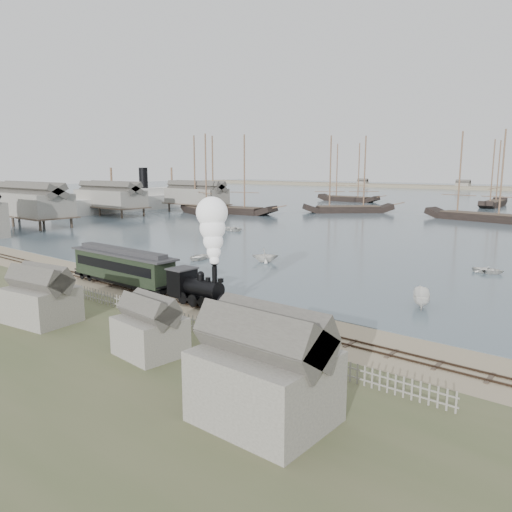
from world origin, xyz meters
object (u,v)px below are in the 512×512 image
Objects in this scene: locomotive at (208,260)px; steamship at (144,188)px; passenger_coach at (123,266)px; beached_dinghy at (208,295)px.

steamship is (-86.34, 60.72, 1.65)m from locomotive.
steamship is at bearing 140.70° from passenger_coach.
passenger_coach is 4.08× the size of beached_dinghy.
locomotive is 2.65× the size of beached_dinghy.
locomotive reaches higher than beached_dinghy.
locomotive is 105.57m from steamship.
passenger_coach reaches higher than beached_dinghy.
steamship is at bearing 144.88° from locomotive.
beached_dinghy is (-2.18, 2.12, -3.89)m from locomotive.
steamship is (-84.16, 58.60, 5.54)m from beached_dinghy.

